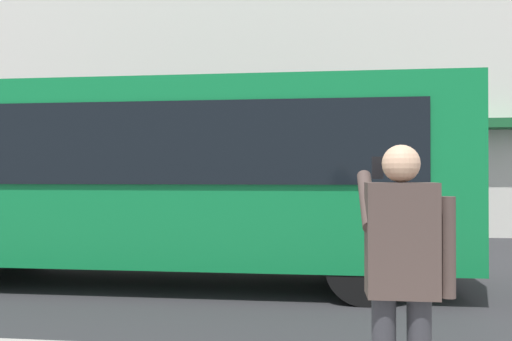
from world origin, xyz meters
name	(u,v)px	position (x,y,z in m)	size (l,w,h in m)	color
ground_plane	(327,284)	(0.00, 0.00, 0.00)	(60.00, 60.00, 0.00)	#2B2B2D
building_facade_far	(323,23)	(-0.02, -6.80, 5.99)	(28.00, 1.55, 12.00)	beige
red_bus	(161,174)	(2.58, 0.14, 1.68)	(9.05, 2.54, 3.08)	#0F7238
pedestrian_photographer	(402,267)	(-0.34, 4.94, 1.14)	(0.53, 0.52, 1.70)	#2D2D33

